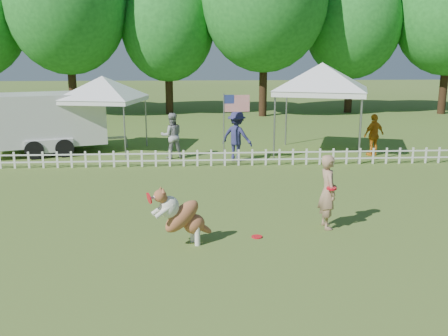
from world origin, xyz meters
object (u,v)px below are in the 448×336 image
handler (328,192)px  dog (183,216)px  frisbee_on_turf (257,237)px  canopy_tent_left (104,115)px  canopy_tent_right (320,110)px  spectator_a (172,136)px  cargo_trailer (47,123)px  spectator_b (237,136)px  flag_pole (224,129)px  spectator_c (374,135)px

handler → dog: size_ratio=1.32×
frisbee_on_turf → canopy_tent_left: (-5.10, 10.19, 1.50)m
canopy_tent_right → spectator_a: size_ratio=2.01×
cargo_trailer → spectator_b: cargo_trailer is taller
handler → flag_pole: 7.16m
canopy_tent_left → spectator_a: 3.29m
handler → spectator_b: spectator_b is taller
spectator_a → spectator_b: spectator_b is taller
handler → canopy_tent_right: (1.94, 8.67, 0.90)m
cargo_trailer → spectator_b: size_ratio=2.97×
canopy_tent_right → spectator_a: 6.03m
flag_pole → spectator_c: bearing=7.4°
frisbee_on_turf → canopy_tent_right: 10.07m
handler → frisbee_on_turf: bearing=104.8°
canopy_tent_left → canopy_tent_right: bearing=5.7°
spectator_b → canopy_tent_left: bearing=8.1°
canopy_tent_left → spectator_b: size_ratio=1.60×
cargo_trailer → flag_pole: size_ratio=2.16×
spectator_a → frisbee_on_turf: bearing=93.8°
dog → spectator_a: 9.06m
flag_pole → spectator_b: bearing=44.2°
handler → canopy_tent_right: size_ratio=0.50×
flag_pole → frisbee_on_turf: bearing=-92.1°
frisbee_on_turf → spectator_a: size_ratio=0.14×
flag_pole → dog: bearing=-104.2°
handler → spectator_c: handler is taller
flag_pole → spectator_b: flag_pole is taller
canopy_tent_left → cargo_trailer: (-2.29, -0.21, -0.28)m
canopy_tent_right → spectator_b: 3.77m
cargo_trailer → flag_pole: bearing=-38.1°
cargo_trailer → spectator_a: 5.31m
canopy_tent_right → dog: bearing=-100.6°
handler → flag_pole: (-2.05, 6.84, 0.42)m
dog → frisbee_on_turf: 1.81m
canopy_tent_left → spectator_a: (2.83, -1.56, -0.63)m
spectator_c → spectator_a: bearing=-24.1°
dog → spectator_c: bearing=27.3°
dog → spectator_b: 8.59m
spectator_b → flag_pole: bearing=79.4°
flag_pole → cargo_trailer: bearing=155.3°
canopy_tent_left → spectator_c: (10.83, -1.51, -0.68)m
flag_pole → spectator_a: (-1.95, 1.24, -0.42)m
dog → canopy_tent_left: bearing=84.4°
handler → frisbee_on_turf: (-1.72, -0.55, -0.87)m
canopy_tent_left → dog: bearing=-59.8°
frisbee_on_turf → spectator_a: spectator_a is taller
handler → canopy_tent_left: 11.83m
canopy_tent_left → flag_pole: bearing=-18.3°
handler → dog: handler is taller
frisbee_on_turf → spectator_c: bearing=56.6°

